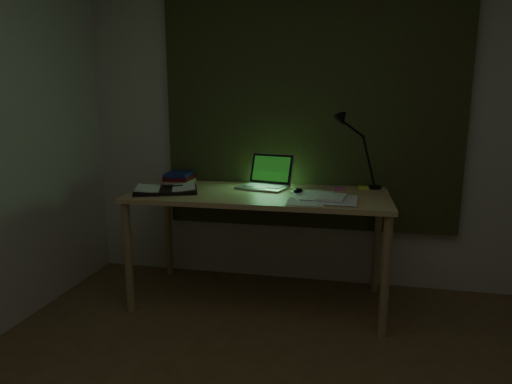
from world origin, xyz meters
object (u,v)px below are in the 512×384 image
laptop (263,172)px  desk_lamp (376,153)px  book_stack (180,177)px  desk (259,248)px  loose_papers (323,197)px  open_textbook (166,189)px

laptop → desk_lamp: bearing=26.3°
desk_lamp → book_stack: bearing=173.0°
desk → book_stack: book_stack is taller
book_stack → loose_papers: bearing=-17.4°
open_textbook → loose_papers: 1.08m
open_textbook → desk: bearing=-11.3°
open_textbook → book_stack: size_ratio=1.84×
desk → desk_lamp: 1.06m
laptop → desk_lamp: desk_lamp is taller
desk → book_stack: bearing=159.8°
loose_papers → desk_lamp: 0.59m
laptop → open_textbook: (-0.63, -0.25, -0.10)m
loose_papers → book_stack: bearing=162.6°
laptop → loose_papers: bearing=-14.2°
desk → open_textbook: size_ratio=4.15×
loose_papers → desk: bearing=167.0°
desk → desk_lamp: size_ratio=3.40×
open_textbook → desk_lamp: bearing=-4.6°
laptop → desk_lamp: 0.81m
desk → open_textbook: 0.77m
loose_papers → desk_lamp: (0.34, 0.41, 0.24)m
book_stack → desk_lamp: 1.47m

